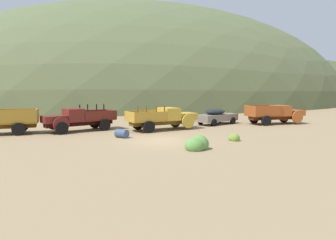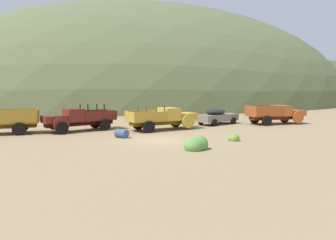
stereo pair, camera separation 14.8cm
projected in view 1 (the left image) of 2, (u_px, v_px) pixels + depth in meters
The scene contains 12 objects.
ground_plane at pixel (160, 141), 18.87m from camera, with size 300.00×300.00×0.00m, color #937A56.
hill_far_right at pixel (26, 105), 71.08m from camera, with size 92.01×62.30×35.70m, color #4C5633.
hill_center at pixel (149, 103), 80.90m from camera, with size 114.68×84.29×50.65m, color #56603D.
hill_distant at pixel (282, 101), 100.01m from camera, with size 99.06×68.75×28.45m, color #424C2D.
truck_oxblood at pixel (75, 119), 23.15m from camera, with size 6.11×3.59×2.16m.
truck_faded_yellow at pixel (167, 118), 24.35m from camera, with size 6.30×3.13×2.16m.
car_primer_gray at pixel (218, 116), 28.33m from camera, with size 5.15×3.13×1.57m.
truck_oxide_orange at pixel (278, 114), 28.58m from camera, with size 6.06×2.70×1.91m.
oil_drum_spare at pixel (122, 133), 20.08m from camera, with size 1.02×1.08×0.61m.
bush_between_trucks at pixel (234, 138), 18.88m from camera, with size 0.69×0.80×0.64m.
bush_front_right at pixel (96, 124), 27.11m from camera, with size 0.79×0.60×0.63m.
bush_front_left at pixel (196, 145), 15.98m from camera, with size 1.50×1.18×1.05m.
Camera 1 is at (-6.20, -17.58, 3.29)m, focal length 30.16 mm.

